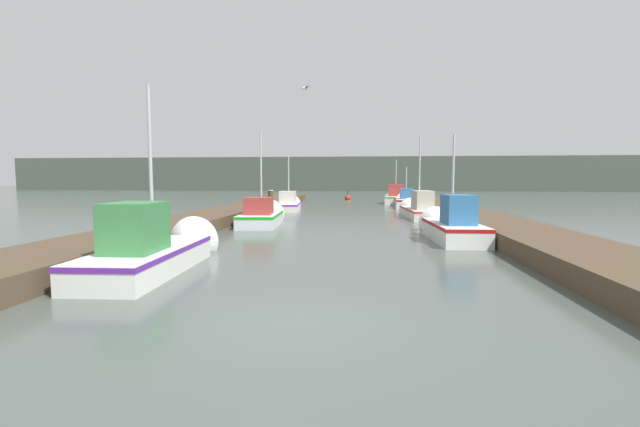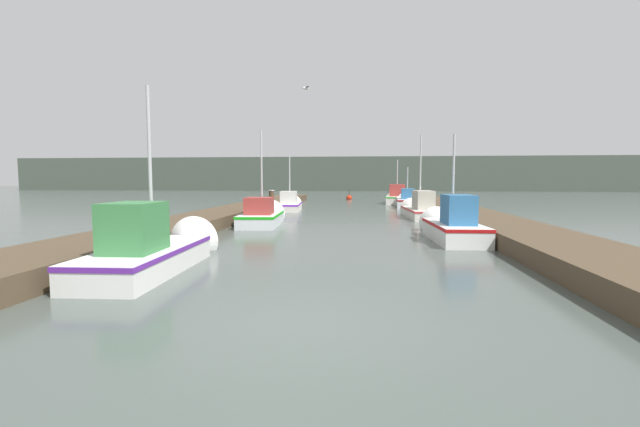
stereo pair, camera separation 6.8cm
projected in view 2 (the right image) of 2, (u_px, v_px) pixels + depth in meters
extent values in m
plane|color=#47514C|center=(294.00, 329.00, 5.97)|extent=(200.00, 200.00, 0.00)
cube|color=#4C3D2B|center=(231.00, 213.00, 22.45)|extent=(2.52, 40.00, 0.51)
cube|color=#4C3D2B|center=(469.00, 216.00, 21.16)|extent=(2.52, 40.00, 0.51)
cube|color=#424C42|center=(361.00, 174.00, 76.77)|extent=(120.00, 16.00, 5.57)
cube|color=silver|center=(147.00, 260.00, 9.51)|extent=(1.71, 4.23, 0.57)
cube|color=#5B2493|center=(146.00, 250.00, 9.49)|extent=(1.74, 4.26, 0.10)
cone|color=silver|center=(188.00, 243.00, 12.04)|extent=(1.48, 0.98, 1.44)
cube|color=#387A42|center=(134.00, 227.00, 8.93)|extent=(1.05, 1.35, 1.04)
cylinder|color=#B2B2B7|center=(150.00, 167.00, 9.65)|extent=(0.08, 0.08, 3.60)
cube|color=silver|center=(454.00, 232.00, 14.30)|extent=(1.61, 3.80, 0.62)
cube|color=#B11111|center=(454.00, 225.00, 14.28)|extent=(1.64, 3.83, 0.10)
cone|color=silver|center=(439.00, 224.00, 16.64)|extent=(1.39, 1.03, 1.35)
cube|color=#2D6699|center=(458.00, 210.00, 13.77)|extent=(0.95, 1.31, 0.95)
cylinder|color=#B2B2B7|center=(453.00, 178.00, 14.43)|extent=(0.08, 0.08, 2.96)
cube|color=silver|center=(261.00, 219.00, 18.96)|extent=(1.85, 3.76, 0.55)
cube|color=#16AE13|center=(261.00, 215.00, 18.94)|extent=(1.88, 3.79, 0.10)
cone|color=silver|center=(269.00, 215.00, 21.24)|extent=(1.57, 1.05, 1.50)
cube|color=#99332D|center=(259.00, 206.00, 18.45)|extent=(1.22, 1.39, 0.72)
cylinder|color=#B2B2B7|center=(262.00, 172.00, 19.05)|extent=(0.08, 0.08, 3.65)
cube|color=silver|center=(421.00, 213.00, 22.67)|extent=(1.69, 4.52, 0.51)
cube|color=#C83A3A|center=(421.00, 209.00, 22.66)|extent=(1.72, 4.55, 0.10)
cone|color=silver|center=(412.00, 209.00, 25.32)|extent=(1.39, 0.96, 1.34)
cube|color=#B2AD9E|center=(423.00, 200.00, 22.06)|extent=(0.99, 1.89, 0.95)
cylinder|color=#B2B2B7|center=(420.00, 172.00, 22.82)|extent=(0.08, 0.08, 3.88)
cube|color=silver|center=(289.00, 207.00, 27.70)|extent=(1.70, 3.91, 0.50)
cube|color=purple|center=(289.00, 204.00, 27.69)|extent=(1.73, 3.94, 0.10)
cone|color=silver|center=(292.00, 205.00, 30.01)|extent=(1.37, 0.93, 1.30)
cube|color=silver|center=(289.00, 197.00, 27.18)|extent=(1.10, 1.29, 0.78)
cylinder|color=#B2B2B7|center=(290.00, 179.00, 27.84)|extent=(0.08, 0.08, 3.11)
cube|color=silver|center=(407.00, 203.00, 30.75)|extent=(1.73, 4.64, 0.64)
cube|color=maroon|center=(407.00, 199.00, 30.72)|extent=(1.77, 4.67, 0.10)
cone|color=silver|center=(406.00, 201.00, 33.43)|extent=(1.45, 0.99, 1.40)
cube|color=#2D6699|center=(408.00, 194.00, 30.13)|extent=(0.97, 1.38, 0.72)
cylinder|color=#B2B2B7|center=(407.00, 183.00, 30.96)|extent=(0.08, 0.08, 2.27)
cube|color=silver|center=(397.00, 200.00, 35.30)|extent=(2.02, 4.45, 0.64)
cube|color=green|center=(397.00, 197.00, 35.28)|extent=(2.05, 4.49, 0.10)
cone|color=silver|center=(397.00, 198.00, 38.00)|extent=(1.73, 1.23, 1.66)
cube|color=#99332D|center=(397.00, 190.00, 34.70)|extent=(1.32, 1.40, 0.96)
cylinder|color=#B2B2B7|center=(397.00, 178.00, 35.48)|extent=(0.08, 0.08, 2.98)
cylinder|color=#473523|center=(416.00, 198.00, 32.14)|extent=(0.23, 0.23, 1.16)
cylinder|color=silver|center=(416.00, 190.00, 32.09)|extent=(0.26, 0.26, 0.04)
cylinder|color=#473523|center=(420.00, 198.00, 30.29)|extent=(0.21, 0.21, 1.39)
cylinder|color=silver|center=(420.00, 188.00, 30.23)|extent=(0.24, 0.24, 0.04)
cylinder|color=#473523|center=(272.00, 202.00, 26.29)|extent=(0.32, 0.32, 1.33)
cylinder|color=silver|center=(271.00, 190.00, 26.23)|extent=(0.36, 0.36, 0.04)
sphere|color=red|center=(349.00, 198.00, 42.00)|extent=(0.57, 0.57, 0.57)
cylinder|color=black|center=(349.00, 192.00, 41.95)|extent=(0.06, 0.06, 0.50)
ellipsoid|color=white|center=(306.00, 88.00, 17.50)|extent=(0.31, 0.26, 0.12)
cube|color=gray|center=(305.00, 88.00, 17.63)|extent=(0.24, 0.30, 0.07)
cube|color=gray|center=(307.00, 87.00, 17.37)|extent=(0.24, 0.30, 0.07)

